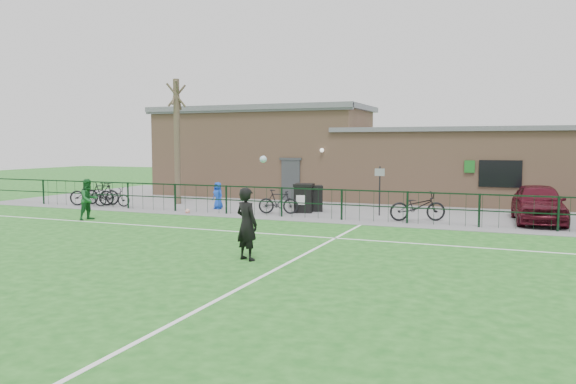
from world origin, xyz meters
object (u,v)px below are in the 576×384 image
at_px(bicycle_d, 278,202).
at_px(bare_tree, 177,142).
at_px(bicycle_e, 417,206).
at_px(bicycle_a, 92,194).
at_px(wheelie_bin_left, 304,199).
at_px(outfield_player, 89,199).
at_px(car_maroon, 538,203).
at_px(spectator_child, 218,196).
at_px(bicycle_b, 102,193).
at_px(wheelie_bin_right, 314,199).
at_px(bicycle_c, 112,197).
at_px(ball_ground, 188,211).
at_px(sign_post, 380,191).

bearing_deg(bicycle_d, bare_tree, 60.17).
bearing_deg(bicycle_e, bicycle_a, 67.60).
bearing_deg(wheelie_bin_left, outfield_player, -153.56).
relative_size(car_maroon, spectator_child, 3.54).
bearing_deg(bicycle_b, spectator_child, -90.20).
relative_size(wheelie_bin_right, spectator_child, 0.85).
relative_size(wheelie_bin_right, outfield_player, 0.65).
bearing_deg(bicycle_c, spectator_child, -95.97).
relative_size(bicycle_c, outfield_player, 1.06).
xyz_separation_m(wheelie_bin_left, bicycle_c, (-9.00, -1.35, -0.12)).
height_order(bare_tree, bicycle_a, bare_tree).
relative_size(spectator_child, outfield_player, 0.76).
distance_m(bicycle_c, ball_ground, 4.70).
relative_size(car_maroon, outfield_player, 2.69).
relative_size(wheelie_bin_right, sign_post, 0.51).
distance_m(car_maroon, outfield_player, 16.98).
bearing_deg(bicycle_a, bicycle_c, -111.34).
height_order(bicycle_a, bicycle_d, bicycle_a).
xyz_separation_m(spectator_child, outfield_player, (-2.94, -4.86, 0.17)).
bearing_deg(bicycle_d, wheelie_bin_right, -48.92).
distance_m(sign_post, bicycle_a, 13.48).
bearing_deg(bicycle_d, bicycle_a, 78.84).
xyz_separation_m(car_maroon, outfield_player, (-16.03, -5.60, 0.05)).
height_order(sign_post, ball_ground, sign_post).
bearing_deg(bicycle_c, ball_ground, -117.44).
relative_size(bicycle_a, spectator_child, 1.75).
bearing_deg(outfield_player, bicycle_c, 39.78).
relative_size(sign_post, spectator_child, 1.67).
height_order(bicycle_c, bicycle_e, bicycle_e).
relative_size(bare_tree, bicycle_b, 3.23).
bearing_deg(wheelie_bin_left, bicycle_b, 174.56).
bearing_deg(ball_ground, wheelie_bin_right, 30.87).
bearing_deg(car_maroon, bicycle_b, 179.41).
relative_size(bicycle_a, ball_ground, 10.17).
xyz_separation_m(wheelie_bin_right, spectator_child, (-4.23, -0.95, 0.09)).
bearing_deg(spectator_child, outfield_player, -101.16).
xyz_separation_m(wheelie_bin_right, bicycle_b, (-10.22, -1.49, 0.05)).
xyz_separation_m(bicycle_e, spectator_child, (-8.88, 0.54, 0.05)).
bearing_deg(wheelie_bin_right, bare_tree, 156.26).
distance_m(wheelie_bin_left, bicycle_a, 10.26).
relative_size(wheelie_bin_left, bicycle_e, 0.54).
height_order(car_maroon, bicycle_d, car_maroon).
relative_size(bicycle_b, bicycle_c, 1.10).
bearing_deg(spectator_child, bicycle_a, -150.90).
height_order(bare_tree, wheelie_bin_left, bare_tree).
height_order(sign_post, outfield_player, sign_post).
bearing_deg(ball_ground, sign_post, 16.94).
xyz_separation_m(bare_tree, bicycle_e, (11.74, -1.72, -2.43)).
bearing_deg(bicycle_d, outfield_player, 111.33).
bearing_deg(bicycle_b, car_maroon, -91.54).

